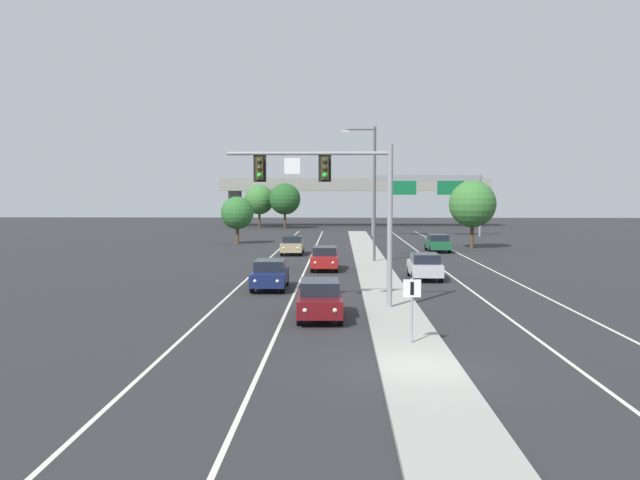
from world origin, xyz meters
TOP-DOWN VIEW (x-y plane):
  - ground_plane at (0.00, 0.00)m, footprint 260.00×260.00m
  - median_island at (0.00, 18.00)m, footprint 2.40×110.00m
  - lane_stripe_oncoming_center at (-4.70, 25.00)m, footprint 0.14×100.00m
  - lane_stripe_receding_center at (4.70, 25.00)m, footprint 0.14×100.00m
  - edge_stripe_left at (-8.00, 25.00)m, footprint 0.14×100.00m
  - edge_stripe_right at (8.00, 25.00)m, footprint 0.14×100.00m
  - overhead_signal_mast at (-2.47, 10.46)m, footprint 7.31×0.44m
  - median_sign_post at (0.08, 3.12)m, footprint 0.60×0.10m
  - street_lamp_median at (0.03, 31.67)m, footprint 2.58×0.28m
  - car_oncoming_darkred at (-3.18, 8.38)m, footprint 1.92×4.51m
  - car_oncoming_navy at (-6.13, 17.13)m, footprint 1.86×4.49m
  - car_oncoming_red at (-3.36, 26.64)m, footprint 1.83×4.47m
  - car_oncoming_tan at (-6.38, 38.60)m, footprint 1.83×4.48m
  - car_receding_silver at (2.80, 21.71)m, footprint 1.88×4.49m
  - car_receding_green at (6.39, 41.58)m, footprint 1.89×4.50m
  - highway_sign_gantry at (8.20, 64.16)m, footprint 13.28×0.42m
  - overpass_bridge at (0.00, 90.57)m, footprint 42.40×6.40m
  - tree_far_right_c at (10.21, 45.63)m, footprint 4.45×4.45m
  - tree_far_left_c at (-14.67, 85.50)m, footprint 4.51×4.51m
  - tree_far_left_a at (-10.51, 82.44)m, footprint 4.66×4.66m
  - tree_far_left_b at (-12.93, 50.93)m, footprint 3.39×3.39m

SIDE VIEW (x-z plane):
  - ground_plane at x=0.00m, z-range 0.00..0.00m
  - lane_stripe_oncoming_center at x=-4.70m, z-range 0.00..0.01m
  - lane_stripe_receding_center at x=4.70m, z-range 0.00..0.01m
  - edge_stripe_left at x=-8.00m, z-range 0.00..0.01m
  - edge_stripe_right at x=8.00m, z-range 0.00..0.01m
  - median_island at x=0.00m, z-range 0.00..0.15m
  - car_oncoming_darkred at x=-3.18m, z-range 0.03..1.61m
  - car_oncoming_navy at x=-6.13m, z-range 0.03..1.61m
  - car_oncoming_red at x=-3.36m, z-range 0.03..1.61m
  - car_oncoming_tan at x=-6.38m, z-range 0.03..1.61m
  - car_receding_silver at x=2.80m, z-range 0.03..1.61m
  - car_receding_green at x=6.39m, z-range 0.03..1.61m
  - median_sign_post at x=0.08m, z-range 0.49..2.69m
  - tree_far_left_b at x=-12.93m, z-range 0.74..5.65m
  - tree_far_right_c at x=10.21m, z-range 0.98..7.43m
  - tree_far_left_c at x=-14.67m, z-range 1.00..7.53m
  - tree_far_left_a at x=-10.51m, z-range 1.03..7.77m
  - overhead_signal_mast at x=-2.47m, z-range 1.73..8.93m
  - overpass_bridge at x=0.00m, z-range 1.96..9.61m
  - street_lamp_median at x=0.03m, z-range 0.79..10.79m
  - highway_sign_gantry at x=8.20m, z-range 2.41..9.91m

